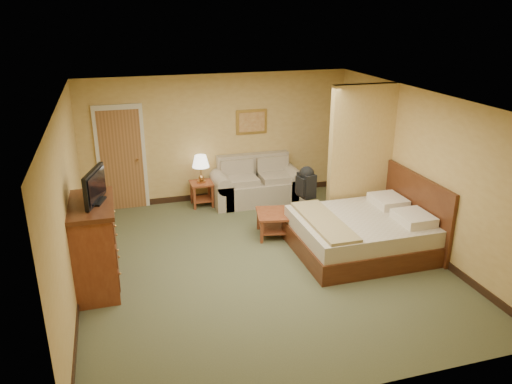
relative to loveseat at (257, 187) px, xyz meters
name	(u,v)px	position (x,y,z in m)	size (l,w,h in m)	color
floor	(260,262)	(-0.71, -2.58, -0.31)	(6.00, 6.00, 0.00)	#4D5034
ceiling	(261,99)	(-0.71, -2.58, 2.29)	(6.00, 6.00, 0.00)	white
back_wall	(218,138)	(-0.71, 0.42, 0.99)	(5.50, 0.02, 2.60)	tan
left_wall	(68,205)	(-3.46, -2.58, 0.99)	(0.02, 6.00, 2.60)	tan
right_wall	(420,170)	(2.04, -2.58, 0.99)	(0.02, 6.00, 2.60)	tan
partition	(361,157)	(1.44, -1.65, 0.99)	(1.20, 0.15, 2.60)	tan
door	(122,159)	(-2.66, 0.39, 0.73)	(0.94, 0.16, 2.10)	beige
baseboard	(220,195)	(-0.71, 0.41, -0.25)	(5.50, 0.02, 0.12)	black
loveseat	(257,187)	(0.00, 0.00, 0.00)	(1.86, 0.87, 0.94)	tan
side_table	(202,190)	(-1.15, 0.07, 0.02)	(0.46, 0.46, 0.50)	maroon
table_lamp	(201,162)	(-1.15, 0.07, 0.62)	(0.34, 0.34, 0.56)	#AB783F
coffee_table	(276,219)	(-0.15, -1.70, 0.01)	(0.79, 0.79, 0.43)	maroon
wall_picture	(252,122)	(0.00, 0.40, 1.29)	(0.65, 0.04, 0.51)	#B78E3F
dresser	(94,246)	(-3.18, -2.64, 0.36)	(0.65, 1.23, 1.32)	maroon
tv	(95,187)	(-3.08, -2.64, 1.23)	(0.28, 0.74, 0.47)	black
bed	(367,232)	(1.11, -2.68, 0.03)	(2.24, 1.90, 1.23)	#451F10
backpack	(307,181)	(0.47, -1.53, 0.60)	(0.28, 0.37, 0.57)	black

